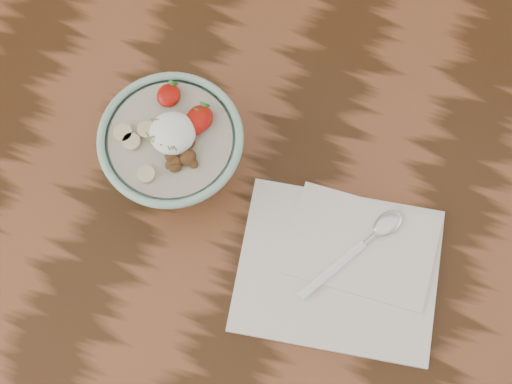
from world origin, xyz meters
The scene contains 4 objects.
table centered at (0.00, 0.00, 65.70)cm, with size 160.00×90.00×75.00cm.
breakfast_bowl centered at (-15.17, -0.54, 81.07)cm, with size 17.72×17.72×12.15cm.
napkin centered at (9.37, -6.36, 75.64)cm, with size 27.60×23.59×1.53cm.
spoon centered at (11.89, -1.65, 76.90)cm, with size 10.35×15.42×0.88cm.
Camera 1 is at (5.39, -28.24, 163.81)cm, focal length 50.00 mm.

